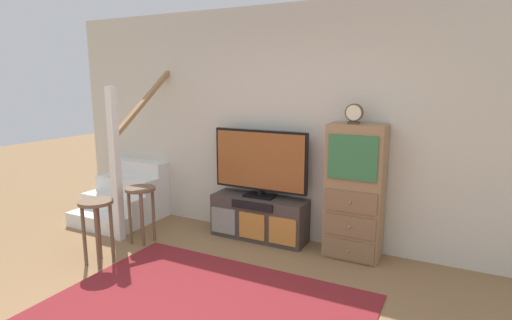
{
  "coord_description": "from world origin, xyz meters",
  "views": [
    {
      "loc": [
        1.77,
        -1.93,
        1.86
      ],
      "look_at": [
        -0.07,
        1.67,
        1.07
      ],
      "focal_mm": 28.54,
      "sensor_mm": 36.0,
      "label": 1
    }
  ],
  "objects": [
    {
      "name": "area_rug",
      "position": [
        0.0,
        0.6,
        0.01
      ],
      "size": [
        2.6,
        1.8,
        0.01
      ],
      "primitive_type": "cube",
      "color": "maroon",
      "rests_on": "ground_plane"
    },
    {
      "name": "back_wall",
      "position": [
        0.0,
        2.46,
        1.35
      ],
      "size": [
        6.4,
        0.12,
        2.7
      ],
      "primitive_type": "cube",
      "color": "beige",
      "rests_on": "ground_plane"
    },
    {
      "name": "bar_stool_far",
      "position": [
        -1.46,
        1.47,
        0.5
      ],
      "size": [
        0.34,
        0.34,
        0.66
      ],
      "color": "brown",
      "rests_on": "ground_plane"
    },
    {
      "name": "side_cabinet",
      "position": [
        0.82,
        2.2,
        0.71
      ],
      "size": [
        0.58,
        0.38,
        1.43
      ],
      "color": "#93704C",
      "rests_on": "ground_plane"
    },
    {
      "name": "desk_clock",
      "position": [
        0.78,
        2.19,
        1.53
      ],
      "size": [
        0.18,
        0.08,
        0.2
      ],
      "color": "#4C3823",
      "rests_on": "side_cabinet"
    },
    {
      "name": "staircase",
      "position": [
        -2.24,
        2.2,
        0.37
      ],
      "size": [
        1.0,
        1.36,
        2.2
      ],
      "color": "white",
      "rests_on": "ground_plane"
    },
    {
      "name": "media_console",
      "position": [
        -0.3,
        2.19,
        0.26
      ],
      "size": [
        1.15,
        0.38,
        0.51
      ],
      "color": "#423833",
      "rests_on": "ground_plane"
    },
    {
      "name": "bar_stool_near",
      "position": [
        -1.46,
        0.83,
        0.51
      ],
      "size": [
        0.34,
        0.34,
        0.68
      ],
      "color": "brown",
      "rests_on": "ground_plane"
    },
    {
      "name": "television",
      "position": [
        -0.3,
        2.22,
        0.93
      ],
      "size": [
        1.16,
        0.22,
        0.79
      ],
      "color": "black",
      "rests_on": "media_console"
    }
  ]
}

